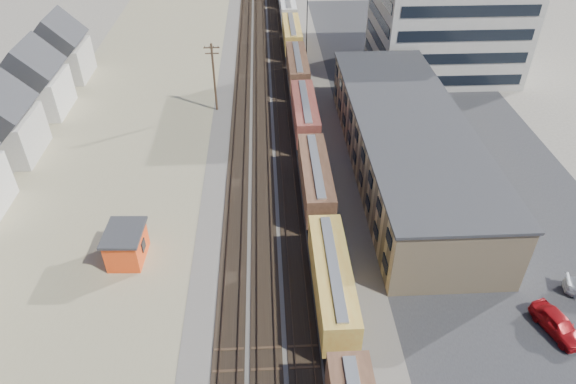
{
  "coord_description": "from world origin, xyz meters",
  "views": [
    {
      "loc": [
        -1.52,
        -25.92,
        35.04
      ],
      "look_at": [
        0.65,
        17.25,
        3.0
      ],
      "focal_mm": 32.0,
      "sensor_mm": 36.0,
      "label": 1
    }
  ],
  "objects_px": {
    "parked_car_red": "(558,324)",
    "parked_car_white": "(504,257)",
    "maintenance_shed": "(126,245)",
    "utility_pole_north": "(214,76)",
    "freight_train": "(301,89)",
    "parked_car_blue": "(411,94)"
  },
  "relations": [
    {
      "from": "parked_car_white",
      "to": "freight_train",
      "type": "bearing_deg",
      "value": 119.43
    },
    {
      "from": "maintenance_shed",
      "to": "parked_car_red",
      "type": "height_order",
      "value": "maintenance_shed"
    },
    {
      "from": "parked_car_white",
      "to": "parked_car_blue",
      "type": "distance_m",
      "value": 35.48
    },
    {
      "from": "parked_car_white",
      "to": "utility_pole_north",
      "type": "bearing_deg",
      "value": 134.11
    },
    {
      "from": "utility_pole_north",
      "to": "parked_car_blue",
      "type": "distance_m",
      "value": 29.57
    },
    {
      "from": "utility_pole_north",
      "to": "maintenance_shed",
      "type": "relative_size",
      "value": 2.08
    },
    {
      "from": "utility_pole_north",
      "to": "parked_car_blue",
      "type": "relative_size",
      "value": 1.69
    },
    {
      "from": "freight_train",
      "to": "utility_pole_north",
      "type": "height_order",
      "value": "utility_pole_north"
    },
    {
      "from": "maintenance_shed",
      "to": "parked_car_white",
      "type": "height_order",
      "value": "maintenance_shed"
    },
    {
      "from": "utility_pole_north",
      "to": "parked_car_white",
      "type": "relative_size",
      "value": 2.03
    },
    {
      "from": "maintenance_shed",
      "to": "parked_car_red",
      "type": "distance_m",
      "value": 38.93
    },
    {
      "from": "parked_car_red",
      "to": "maintenance_shed",
      "type": "bearing_deg",
      "value": 146.69
    },
    {
      "from": "freight_train",
      "to": "parked_car_blue",
      "type": "height_order",
      "value": "freight_train"
    },
    {
      "from": "maintenance_shed",
      "to": "utility_pole_north",
      "type": "bearing_deg",
      "value": 77.76
    },
    {
      "from": "parked_car_blue",
      "to": "freight_train",
      "type": "bearing_deg",
      "value": 138.32
    },
    {
      "from": "parked_car_red",
      "to": "parked_car_blue",
      "type": "distance_m",
      "value": 43.68
    },
    {
      "from": "maintenance_shed",
      "to": "parked_car_red",
      "type": "xyz_separation_m",
      "value": [
        37.44,
        -10.65,
        -0.88
      ]
    },
    {
      "from": "utility_pole_north",
      "to": "parked_car_red",
      "type": "distance_m",
      "value": 51.78
    },
    {
      "from": "parked_car_red",
      "to": "parked_car_white",
      "type": "bearing_deg",
      "value": 81.51
    },
    {
      "from": "utility_pole_north",
      "to": "parked_car_white",
      "type": "distance_m",
      "value": 44.66
    },
    {
      "from": "parked_car_red",
      "to": "parked_car_white",
      "type": "distance_m",
      "value": 8.27
    },
    {
      "from": "maintenance_shed",
      "to": "parked_car_blue",
      "type": "xyz_separation_m",
      "value": [
        35.82,
        33.0,
        -0.92
      ]
    }
  ]
}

